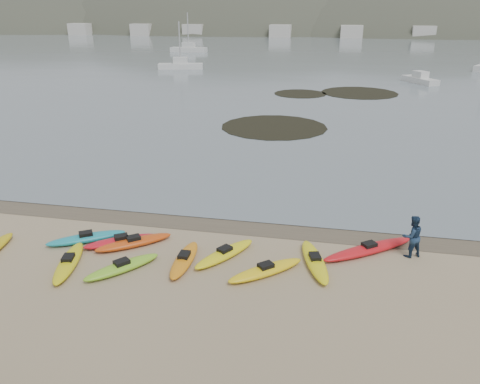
# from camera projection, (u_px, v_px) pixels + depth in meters

# --- Properties ---
(ground) EXTENTS (600.00, 600.00, 0.00)m
(ground) POSITION_uv_depth(u_px,v_px,m) (240.00, 221.00, 22.14)
(ground) COLOR tan
(ground) RESTS_ON ground
(wet_sand) EXTENTS (60.00, 60.00, 0.00)m
(wet_sand) POSITION_uv_depth(u_px,v_px,m) (239.00, 224.00, 21.87)
(wet_sand) COLOR brown
(wet_sand) RESTS_ON ground
(water) EXTENTS (1200.00, 1200.00, 0.00)m
(water) POSITION_uv_depth(u_px,v_px,m) (333.00, 23.00, 295.63)
(water) COLOR slate
(water) RESTS_ON ground
(kayaks) EXTENTS (22.94, 7.99, 0.34)m
(kayaks) POSITION_uv_depth(u_px,v_px,m) (201.00, 253.00, 18.91)
(kayaks) COLOR yellow
(kayaks) RESTS_ON ground
(person_east) EXTENTS (1.06, 0.97, 1.77)m
(person_east) POSITION_uv_depth(u_px,v_px,m) (412.00, 236.00, 18.76)
(person_east) COLOR navy
(person_east) RESTS_ON ground
(kelp_mats) EXTENTS (16.62, 27.62, 0.04)m
(kelp_mats) POSITION_uv_depth(u_px,v_px,m) (319.00, 104.00, 48.62)
(kelp_mats) COLOR black
(kelp_mats) RESTS_ON water
(moored_boats) EXTENTS (86.42, 66.58, 1.24)m
(moored_boats) POSITION_uv_depth(u_px,v_px,m) (378.00, 56.00, 91.66)
(moored_boats) COLOR silver
(moored_boats) RESTS_ON ground
(far_hills) EXTENTS (550.00, 135.00, 80.00)m
(far_hills) POSITION_uv_depth(u_px,v_px,m) (421.00, 72.00, 197.66)
(far_hills) COLOR #384235
(far_hills) RESTS_ON ground
(far_town) EXTENTS (199.00, 5.00, 4.00)m
(far_town) POSITION_uv_depth(u_px,v_px,m) (345.00, 32.00, 152.50)
(far_town) COLOR beige
(far_town) RESTS_ON ground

